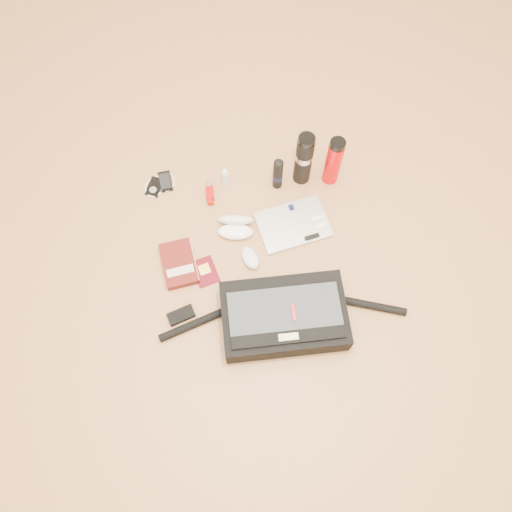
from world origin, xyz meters
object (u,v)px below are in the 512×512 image
(laptop, at_px, (293,225))
(thermos_red, at_px, (333,161))
(messenger_bag, at_px, (283,316))
(thermos_black, at_px, (304,159))
(book, at_px, (179,264))

(laptop, distance_m, thermos_red, 0.31)
(messenger_bag, relative_size, thermos_red, 3.69)
(thermos_red, bearing_deg, thermos_black, 168.40)
(thermos_black, relative_size, thermos_red, 1.09)
(messenger_bag, bearing_deg, book, 144.22)
(messenger_bag, distance_m, book, 0.48)
(thermos_red, bearing_deg, book, -156.62)
(laptop, distance_m, book, 0.50)
(messenger_bag, relative_size, thermos_black, 3.40)
(laptop, relative_size, thermos_black, 1.11)
(laptop, bearing_deg, thermos_red, 36.90)
(laptop, relative_size, thermos_red, 1.20)
(messenger_bag, height_order, thermos_red, thermos_red)
(messenger_bag, distance_m, laptop, 0.42)
(messenger_bag, xyz_separation_m, thermos_black, (0.21, 0.63, 0.08))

